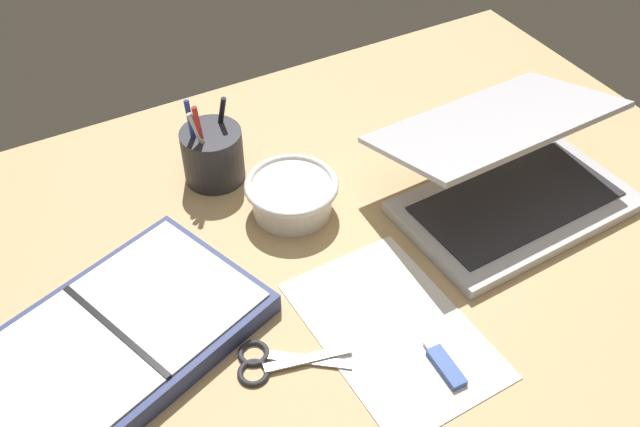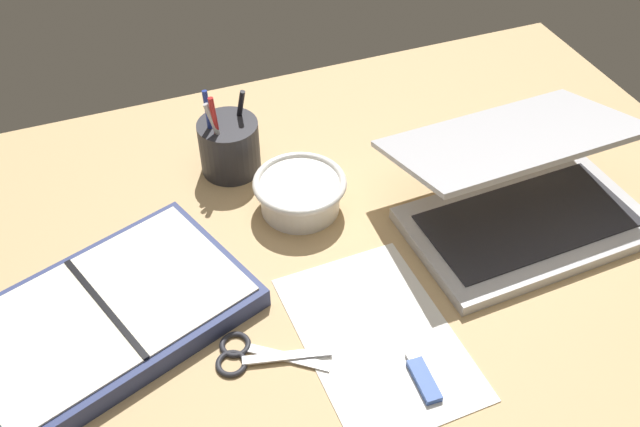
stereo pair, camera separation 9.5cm
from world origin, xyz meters
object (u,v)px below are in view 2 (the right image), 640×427
object	(u,v)px
bowl	(300,192)
pen_cup	(229,146)
planner	(107,315)
scissors	(248,355)
laptop	(522,194)

from	to	relation	value
bowl	pen_cup	xyz separation A→B (cm)	(-7.05, 12.51, 1.39)
planner	scissors	size ratio (longest dim) A/B	2.88
pen_cup	planner	size ratio (longest dim) A/B	0.37
pen_cup	laptop	bearing A→B (deg)	-35.96
planner	scissors	world-z (taller)	planner
bowl	pen_cup	bearing A→B (deg)	119.41
pen_cup	planner	distance (cm)	33.28
bowl	pen_cup	size ratio (longest dim) A/B	0.94
laptop	bowl	xyz separation A→B (cm)	(-28.65, 13.39, -1.65)
laptop	bowl	size ratio (longest dim) A/B	2.56
pen_cup	planner	xyz separation A→B (cm)	(-22.80, -24.08, -2.85)
planner	laptop	bearing A→B (deg)	-21.76
laptop	scissors	distance (cm)	44.80
laptop	pen_cup	size ratio (longest dim) A/B	2.39
laptop	planner	bearing A→B (deg)	175.72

